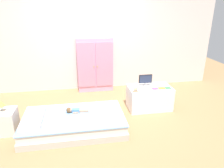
% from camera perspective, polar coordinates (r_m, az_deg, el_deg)
% --- Properties ---
extents(ground_plane, '(10.00, 10.00, 0.02)m').
position_cam_1_polar(ground_plane, '(4.07, -4.30, -9.19)').
color(ground_plane, '#99754C').
extents(back_wall, '(6.40, 0.05, 2.70)m').
position_cam_1_polar(back_wall, '(5.14, -6.49, 13.21)').
color(back_wall, silver).
rests_on(back_wall, ground_plane).
extents(bed, '(1.71, 0.99, 0.26)m').
position_cam_1_polar(bed, '(3.70, -10.37, -10.40)').
color(bed, beige).
rests_on(bed, ground_plane).
extents(pillow, '(0.32, 0.71, 0.06)m').
position_cam_1_polar(pillow, '(3.70, -20.86, -8.64)').
color(pillow, silver).
rests_on(pillow, bed).
extents(doll, '(0.39, 0.14, 0.10)m').
position_cam_1_polar(doll, '(3.73, -10.62, -7.16)').
color(doll, '#4C84C6').
rests_on(doll, bed).
extents(nightstand, '(0.37, 0.37, 0.40)m').
position_cam_1_polar(nightstand, '(3.96, -27.39, -9.17)').
color(nightstand, silver).
rests_on(nightstand, ground_plane).
extents(table_lamp, '(0.12, 0.12, 0.19)m').
position_cam_1_polar(table_lamp, '(3.82, -28.20, -4.90)').
color(table_lamp, '#B7B2AD').
rests_on(table_lamp, nightstand).
extents(wardrobe, '(0.86, 0.31, 1.31)m').
position_cam_1_polar(wardrobe, '(5.11, -4.70, 5.29)').
color(wardrobe, '#E599BC').
rests_on(wardrobe, ground_plane).
extents(tv_stand, '(0.87, 0.52, 0.47)m').
position_cam_1_polar(tv_stand, '(4.36, 10.19, -3.70)').
color(tv_stand, white).
rests_on(tv_stand, ground_plane).
extents(tv_monitor, '(0.27, 0.10, 0.24)m').
position_cam_1_polar(tv_monitor, '(4.28, 9.19, 1.26)').
color(tv_monitor, '#99999E').
rests_on(tv_monitor, tv_stand).
extents(rocking_horse_toy, '(0.10, 0.04, 0.12)m').
position_cam_1_polar(rocking_horse_toy, '(3.99, 6.61, -1.31)').
color(rocking_horse_toy, '#8E6642').
rests_on(rocking_horse_toy, tv_stand).
extents(book_purple, '(0.12, 0.09, 0.02)m').
position_cam_1_polar(book_purple, '(4.19, 11.77, -1.25)').
color(book_purple, '#8E51B2').
rests_on(book_purple, tv_stand).
extents(book_yellow, '(0.12, 0.10, 0.02)m').
position_cam_1_polar(book_yellow, '(4.24, 13.45, -1.13)').
color(book_yellow, gold).
rests_on(book_yellow, tv_stand).
extents(book_green, '(0.11, 0.10, 0.01)m').
position_cam_1_polar(book_green, '(4.29, 15.13, -1.03)').
color(book_green, '#429E51').
rests_on(book_green, tv_stand).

